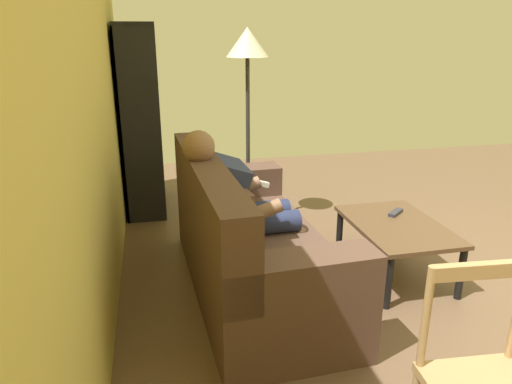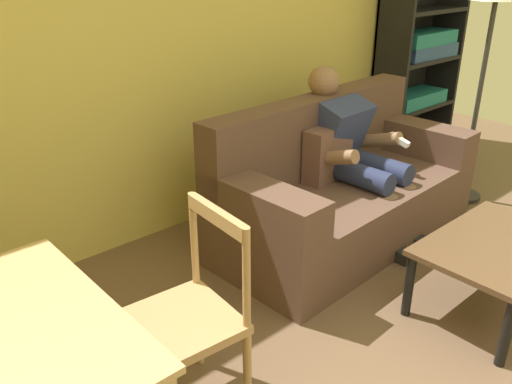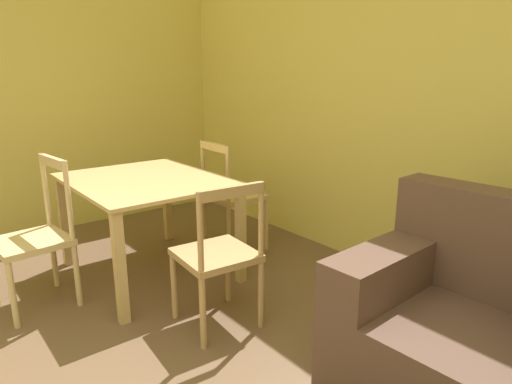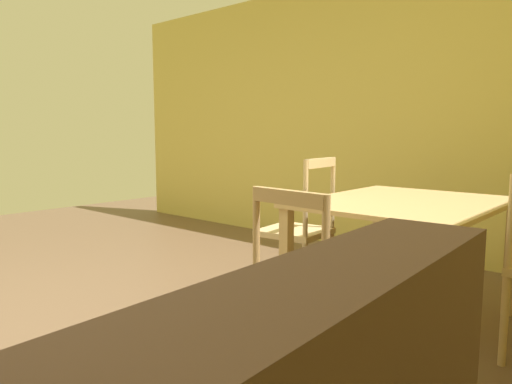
{
  "view_description": "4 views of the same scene",
  "coord_description": "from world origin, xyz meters",
  "views": [
    {
      "loc": [
        -2.02,
        2.56,
        1.7
      ],
      "look_at": [
        0.82,
        1.92,
        0.71
      ],
      "focal_mm": 33.18,
      "sensor_mm": 36.0,
      "label": 1
    },
    {
      "loc": [
        -1.79,
        -0.07,
        1.79
      ],
      "look_at": [
        -0.47,
        1.4,
        0.9
      ],
      "focal_mm": 37.29,
      "sensor_mm": 36.0,
      "label": 2
    },
    {
      "loc": [
        1.17,
        0.09,
        1.46
      ],
      "look_at": [
        -0.47,
        1.4,
        0.9
      ],
      "focal_mm": 31.25,
      "sensor_mm": 36.0,
      "label": 3
    },
    {
      "loc": [
        0.84,
        2.56,
        1.12
      ],
      "look_at": [
        -0.47,
        1.4,
        0.9
      ],
      "focal_mm": 33.32,
      "sensor_mm": 36.0,
      "label": 4
    }
  ],
  "objects": [
    {
      "name": "wall_back",
      "position": [
        0.0,
        2.91,
        1.29
      ],
      "size": [
        6.59,
        0.12,
        2.58
      ],
      "primitive_type": "cube",
      "color": "#DBC660",
      "rests_on": "ground_plane"
    },
    {
      "name": "couch",
      "position": [
        0.82,
        1.99,
        0.34
      ],
      "size": [
        1.94,
        0.92,
        0.93
      ],
      "color": "brown",
      "rests_on": "ground_plane"
    },
    {
      "name": "person_lounging",
      "position": [
        0.93,
        2.0,
        0.57
      ],
      "size": [
        0.61,
        0.96,
        1.11
      ],
      "color": "navy",
      "rests_on": "ground_plane"
    },
    {
      "name": "coffee_table",
      "position": [
        0.8,
        0.89,
        0.35
      ],
      "size": [
        0.89,
        0.6,
        0.4
      ],
      "color": "brown",
      "rests_on": "ground_plane"
    },
    {
      "name": "tv_remote",
      "position": [
        0.98,
        0.81,
        0.41
      ],
      "size": [
        0.15,
        0.16,
        0.02
      ],
      "primitive_type": "cube",
      "rotation": [
        0.0,
        0.0,
        0.69
      ],
      "color": "#2D2D38",
      "rests_on": "coffee_table"
    },
    {
      "name": "bookshelf",
      "position": [
        2.68,
        2.66,
        0.79
      ],
      "size": [
        0.92,
        0.36,
        1.78
      ],
      "color": "black",
      "rests_on": "ground_plane"
    },
    {
      "name": "floor_lamp",
      "position": [
        2.04,
        1.72,
        1.46
      ],
      "size": [
        0.36,
        0.36,
        1.74
      ],
      "color": "black",
      "rests_on": "ground_plane"
    }
  ]
}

